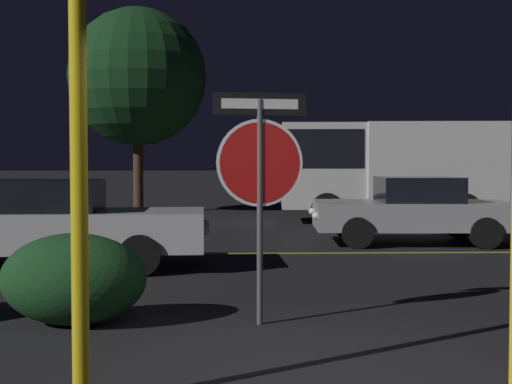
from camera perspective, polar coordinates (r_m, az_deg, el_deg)
name	(u,v)px	position (r m, az deg, el deg)	size (l,w,h in m)	color
ground_plane	(309,383)	(5.46, 4.27, -14.97)	(260.00, 260.00, 0.00)	black
road_center_stripe	(264,253)	(12.73, 0.62, -4.92)	(32.41, 0.12, 0.01)	gold
stop_sign	(260,162)	(7.10, 0.31, 2.42)	(0.94, 0.15, 2.32)	#4C4C51
yellow_pole_left	(79,164)	(4.80, -13.99, 2.22)	(0.11, 0.11, 3.24)	yellow
hedge_bush_1	(74,279)	(7.39, -14.38, -6.76)	(1.45, 0.98, 0.92)	#19421E
passing_car_1	(44,224)	(11.30, -16.63, -2.46)	(4.95, 1.92, 1.36)	silver
passing_car_2	(413,210)	(14.58, 12.45, -1.41)	(4.04, 2.20, 1.33)	#9E9EA3
delivery_truck	(382,165)	(19.50, 10.07, 2.17)	(5.92, 2.66, 2.67)	silver
tree_0	(138,77)	(23.29, -9.45, 9.05)	(4.39, 4.39, 6.54)	#422D1E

